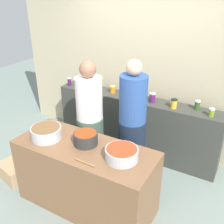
{
  "coord_description": "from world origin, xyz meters",
  "views": [
    {
      "loc": [
        1.56,
        -2.38,
        2.59
      ],
      "look_at": [
        0.0,
        0.35,
        1.05
      ],
      "focal_mm": 42.53,
      "sensor_mm": 36.0,
      "label": 1
    }
  ],
  "objects_px": {
    "preserve_jar_6": "(197,105)",
    "bread_crate": "(13,172)",
    "preserve_jar_3": "(134,96)",
    "cooking_pot_left": "(46,133)",
    "preserve_jar_1": "(113,89)",
    "preserve_jar_4": "(152,98)",
    "preserve_jar_0": "(69,82)",
    "preserve_jar_2": "(127,92)",
    "cooking_pot_center": "(86,138)",
    "cooking_pot_right": "(122,154)",
    "cook_in_cap": "(132,133)",
    "cook_with_tongs": "(90,127)",
    "preserve_jar_5": "(174,104)",
    "wooden_spoon": "(85,163)",
    "preserve_jar_7": "(212,112)"
  },
  "relations": [
    {
      "from": "preserve_jar_5",
      "to": "preserve_jar_0",
      "type": "bearing_deg",
      "value": 179.84
    },
    {
      "from": "cooking_pot_left",
      "to": "bread_crate",
      "type": "xyz_separation_m",
      "value": [
        -0.69,
        -0.06,
        -0.83
      ]
    },
    {
      "from": "preserve_jar_4",
      "to": "preserve_jar_6",
      "type": "relative_size",
      "value": 1.07
    },
    {
      "from": "preserve_jar_4",
      "to": "cook_in_cap",
      "type": "distance_m",
      "value": 0.76
    },
    {
      "from": "preserve_jar_1",
      "to": "preserve_jar_6",
      "type": "relative_size",
      "value": 0.85
    },
    {
      "from": "preserve_jar_4",
      "to": "preserve_jar_2",
      "type": "bearing_deg",
      "value": 174.3
    },
    {
      "from": "cooking_pot_center",
      "to": "preserve_jar_6",
      "type": "bearing_deg",
      "value": 55.74
    },
    {
      "from": "preserve_jar_1",
      "to": "cooking_pot_left",
      "type": "xyz_separation_m",
      "value": [
        -0.09,
        -1.48,
        -0.08
      ]
    },
    {
      "from": "preserve_jar_3",
      "to": "cook_with_tongs",
      "type": "distance_m",
      "value": 0.88
    },
    {
      "from": "preserve_jar_0",
      "to": "cook_in_cap",
      "type": "distance_m",
      "value": 1.71
    },
    {
      "from": "preserve_jar_1",
      "to": "cook_with_tongs",
      "type": "bearing_deg",
      "value": -81.49
    },
    {
      "from": "preserve_jar_3",
      "to": "preserve_jar_4",
      "type": "relative_size",
      "value": 0.73
    },
    {
      "from": "cooking_pot_left",
      "to": "cook_in_cap",
      "type": "distance_m",
      "value": 1.09
    },
    {
      "from": "preserve_jar_0",
      "to": "cooking_pot_center",
      "type": "bearing_deg",
      "value": -46.26
    },
    {
      "from": "preserve_jar_0",
      "to": "preserve_jar_1",
      "type": "distance_m",
      "value": 0.83
    },
    {
      "from": "preserve_jar_5",
      "to": "cook_with_tongs",
      "type": "relative_size",
      "value": 0.08
    },
    {
      "from": "cooking_pot_left",
      "to": "preserve_jar_3",
      "type": "bearing_deg",
      "value": 70.45
    },
    {
      "from": "bread_crate",
      "to": "cooking_pot_left",
      "type": "bearing_deg",
      "value": 5.37
    },
    {
      "from": "preserve_jar_0",
      "to": "wooden_spoon",
      "type": "distance_m",
      "value": 2.15
    },
    {
      "from": "preserve_jar_6",
      "to": "cooking_pot_right",
      "type": "distance_m",
      "value": 1.51
    },
    {
      "from": "preserve_jar_1",
      "to": "preserve_jar_4",
      "type": "distance_m",
      "value": 0.7
    },
    {
      "from": "preserve_jar_5",
      "to": "preserve_jar_2",
      "type": "bearing_deg",
      "value": 173.85
    },
    {
      "from": "preserve_jar_4",
      "to": "wooden_spoon",
      "type": "xyz_separation_m",
      "value": [
        -0.09,
        -1.63,
        -0.16
      ]
    },
    {
      "from": "preserve_jar_2",
      "to": "preserve_jar_5",
      "type": "bearing_deg",
      "value": -6.15
    },
    {
      "from": "preserve_jar_1",
      "to": "preserve_jar_5",
      "type": "xyz_separation_m",
      "value": [
        1.05,
        -0.08,
        0.01
      ]
    },
    {
      "from": "preserve_jar_3",
      "to": "cooking_pot_left",
      "type": "relative_size",
      "value": 0.29
    },
    {
      "from": "preserve_jar_2",
      "to": "preserve_jar_3",
      "type": "xyz_separation_m",
      "value": [
        0.16,
        -0.07,
        0.0
      ]
    },
    {
      "from": "cooking_pot_left",
      "to": "wooden_spoon",
      "type": "relative_size",
      "value": 1.43
    },
    {
      "from": "cooking_pot_right",
      "to": "cook_with_tongs",
      "type": "distance_m",
      "value": 0.97
    },
    {
      "from": "preserve_jar_6",
      "to": "cooking_pot_left",
      "type": "relative_size",
      "value": 0.37
    },
    {
      "from": "preserve_jar_4",
      "to": "preserve_jar_5",
      "type": "bearing_deg",
      "value": -6.73
    },
    {
      "from": "preserve_jar_7",
      "to": "cooking_pot_left",
      "type": "xyz_separation_m",
      "value": [
        -1.66,
        -1.4,
        -0.08
      ]
    },
    {
      "from": "preserve_jar_3",
      "to": "cook_in_cap",
      "type": "bearing_deg",
      "value": -66.15
    },
    {
      "from": "preserve_jar_4",
      "to": "cook_with_tongs",
      "type": "height_order",
      "value": "cook_with_tongs"
    },
    {
      "from": "preserve_jar_6",
      "to": "cook_in_cap",
      "type": "bearing_deg",
      "value": -127.98
    },
    {
      "from": "cooking_pot_right",
      "to": "bread_crate",
      "type": "relative_size",
      "value": 0.81
    },
    {
      "from": "cook_with_tongs",
      "to": "preserve_jar_2",
      "type": "bearing_deg",
      "value": 81.78
    },
    {
      "from": "cooking_pot_left",
      "to": "cooking_pot_center",
      "type": "distance_m",
      "value": 0.51
    },
    {
      "from": "cooking_pot_center",
      "to": "cook_with_tongs",
      "type": "relative_size",
      "value": 0.17
    },
    {
      "from": "preserve_jar_0",
      "to": "bread_crate",
      "type": "bearing_deg",
      "value": -88.28
    },
    {
      "from": "preserve_jar_0",
      "to": "bread_crate",
      "type": "distance_m",
      "value": 1.74
    },
    {
      "from": "preserve_jar_5",
      "to": "cooking_pot_left",
      "type": "relative_size",
      "value": 0.37
    },
    {
      "from": "preserve_jar_4",
      "to": "preserve_jar_6",
      "type": "distance_m",
      "value": 0.65
    },
    {
      "from": "preserve_jar_6",
      "to": "bread_crate",
      "type": "xyz_separation_m",
      "value": [
        -2.13,
        -1.58,
        -0.92
      ]
    },
    {
      "from": "preserve_jar_1",
      "to": "preserve_jar_2",
      "type": "xyz_separation_m",
      "value": [
        0.25,
        0.01,
        -0.01
      ]
    },
    {
      "from": "preserve_jar_4",
      "to": "cook_in_cap",
      "type": "xyz_separation_m",
      "value": [
        0.02,
        -0.73,
        -0.23
      ]
    },
    {
      "from": "cook_with_tongs",
      "to": "cook_in_cap",
      "type": "xyz_separation_m",
      "value": [
        0.6,
        0.09,
        0.04
      ]
    },
    {
      "from": "preserve_jar_5",
      "to": "cooking_pot_right",
      "type": "height_order",
      "value": "preserve_jar_5"
    },
    {
      "from": "preserve_jar_1",
      "to": "wooden_spoon",
      "type": "xyz_separation_m",
      "value": [
        0.61,
        -1.67,
        -0.15
      ]
    },
    {
      "from": "preserve_jar_3",
      "to": "cooking_pot_left",
      "type": "bearing_deg",
      "value": -109.55
    }
  ]
}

